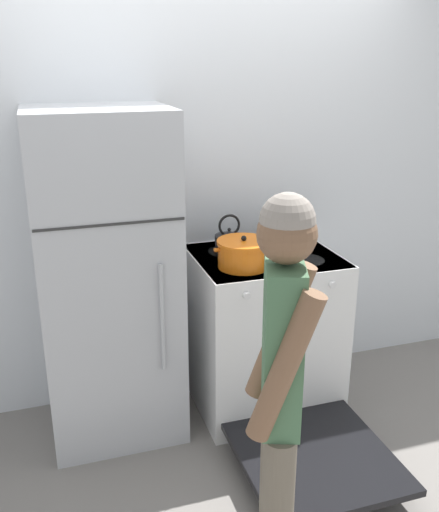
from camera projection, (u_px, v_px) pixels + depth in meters
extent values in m
plane|color=slate|center=(199.00, 379.00, 3.69)|extent=(14.00, 14.00, 0.00)
cube|color=silver|center=(195.00, 184.00, 3.29)|extent=(10.00, 0.06, 2.55)
cube|color=#B7BABF|center=(108.00, 280.00, 2.96)|extent=(0.69, 0.60, 1.75)
cube|color=#2D2D2D|center=(111.00, 225.00, 2.56)|extent=(0.68, 0.01, 0.01)
cylinder|color=#B2B5BA|center=(162.00, 318.00, 2.77)|extent=(0.02, 0.02, 0.56)
cube|color=white|center=(263.00, 331.00, 3.32)|extent=(0.79, 0.67, 0.93)
cube|color=black|center=(265.00, 257.00, 3.17)|extent=(0.77, 0.66, 0.02)
cube|color=black|center=(285.00, 357.00, 3.04)|extent=(0.69, 0.05, 0.71)
cylinder|color=black|center=(243.00, 267.00, 2.99)|extent=(0.21, 0.21, 0.01)
cylinder|color=black|center=(305.00, 260.00, 3.09)|extent=(0.21, 0.21, 0.01)
cylinder|color=black|center=(227.00, 251.00, 3.23)|extent=(0.21, 0.21, 0.01)
cylinder|color=black|center=(285.00, 245.00, 3.34)|extent=(0.21, 0.21, 0.01)
cylinder|color=silver|center=(247.00, 296.00, 2.81)|extent=(0.04, 0.02, 0.04)
cylinder|color=silver|center=(276.00, 292.00, 2.85)|extent=(0.04, 0.02, 0.04)
cylinder|color=silver|center=(305.00, 288.00, 2.90)|extent=(0.04, 0.02, 0.04)
cylinder|color=silver|center=(333.00, 285.00, 2.94)|extent=(0.04, 0.02, 0.04)
cube|color=black|center=(315.00, 457.00, 2.79)|extent=(0.73, 0.75, 0.04)
cube|color=#99999E|center=(268.00, 344.00, 3.26)|extent=(0.65, 0.37, 0.01)
cylinder|color=orange|center=(244.00, 255.00, 2.97)|extent=(0.27, 0.27, 0.13)
cylinder|color=orange|center=(244.00, 242.00, 2.95)|extent=(0.28, 0.28, 0.02)
sphere|color=black|center=(244.00, 238.00, 2.94)|extent=(0.03, 0.03, 0.03)
cylinder|color=orange|center=(217.00, 250.00, 2.91)|extent=(0.03, 0.02, 0.02)
cylinder|color=orange|center=(270.00, 245.00, 3.00)|extent=(0.03, 0.02, 0.02)
cylinder|color=black|center=(229.00, 243.00, 3.22)|extent=(0.16, 0.16, 0.09)
cone|color=black|center=(229.00, 233.00, 3.20)|extent=(0.16, 0.16, 0.02)
sphere|color=black|center=(229.00, 230.00, 3.19)|extent=(0.02, 0.02, 0.02)
cone|color=black|center=(242.00, 240.00, 3.24)|extent=(0.09, 0.03, 0.08)
torus|color=black|center=(229.00, 225.00, 3.19)|extent=(0.13, 0.01, 0.13)
cylinder|color=silver|center=(288.00, 234.00, 3.32)|extent=(0.08, 0.08, 0.13)
cylinder|color=#9E7547|center=(288.00, 223.00, 3.30)|extent=(0.03, 0.02, 0.21)
cylinder|color=#232326|center=(287.00, 223.00, 3.31)|extent=(0.03, 0.04, 0.21)
cylinder|color=#B2B5BA|center=(288.00, 223.00, 3.30)|extent=(0.04, 0.02, 0.21)
cylinder|color=#6B6051|center=(274.00, 498.00, 2.16)|extent=(0.11, 0.11, 0.78)
cube|color=#47704C|center=(282.00, 348.00, 1.86)|extent=(0.19, 0.25, 0.59)
cylinder|color=brown|center=(285.00, 367.00, 1.75)|extent=(0.25, 0.15, 0.52)
cylinder|color=brown|center=(280.00, 331.00, 1.98)|extent=(0.25, 0.15, 0.52)
sphere|color=brown|center=(287.00, 234.00, 1.73)|extent=(0.19, 0.19, 0.19)
sphere|color=gray|center=(288.00, 221.00, 1.72)|extent=(0.17, 0.17, 0.17)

